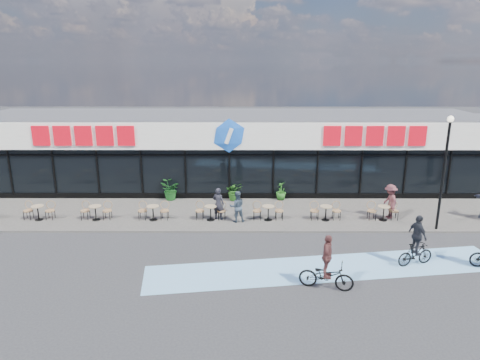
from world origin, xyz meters
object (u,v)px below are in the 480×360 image
object	(u,v)px
potted_plant_mid	(234,191)
patron_right	(237,207)
lamp_post	(445,164)
cyclist_a	(416,245)
potted_plant_left	(169,190)
pedestrian_a	(390,201)
potted_plant_right	(281,191)
patron_left	(218,204)

from	to	relation	value
potted_plant_mid	patron_right	bearing A→B (deg)	-86.97
lamp_post	potted_plant_mid	distance (m)	10.86
potted_plant_mid	cyclist_a	world-z (taller)	cyclist_a
potted_plant_mid	cyclist_a	size ratio (longest dim) A/B	0.51
potted_plant_left	patron_right	world-z (taller)	patron_right
pedestrian_a	potted_plant_mid	bearing A→B (deg)	-115.50
potted_plant_right	cyclist_a	world-z (taller)	cyclist_a
cyclist_a	potted_plant_left	bearing A→B (deg)	144.11
potted_plant_mid	patron_right	size ratio (longest dim) A/B	0.68
potted_plant_right	patron_right	world-z (taller)	patron_right
potted_plant_left	potted_plant_mid	distance (m)	3.71
potted_plant_left	patron_left	distance (m)	4.28
lamp_post	patron_right	distance (m)	9.77
lamp_post	patron_left	distance (m)	10.70
lamp_post	patron_left	bearing A→B (deg)	172.97
patron_right	potted_plant_mid	bearing A→B (deg)	-95.45
potted_plant_mid	patron_right	xyz separation A→B (m)	(0.18, -3.39, 0.25)
cyclist_a	pedestrian_a	bearing A→B (deg)	82.64
potted_plant_left	patron_right	bearing A→B (deg)	-41.39
patron_left	cyclist_a	xyz separation A→B (m)	(7.96, -4.80, -0.06)
potted_plant_left	potted_plant_right	size ratio (longest dim) A/B	1.13
lamp_post	patron_right	world-z (taller)	lamp_post
pedestrian_a	cyclist_a	xyz separation A→B (m)	(-0.65, -5.02, -0.12)
potted_plant_mid	cyclist_a	distance (m)	10.66
potted_plant_right	pedestrian_a	distance (m)	5.98
potted_plant_mid	patron_left	xyz separation A→B (m)	(-0.76, -3.05, 0.28)
potted_plant_right	patron_left	bearing A→B (deg)	-137.16
potted_plant_left	pedestrian_a	xyz separation A→B (m)	(11.56, -2.87, 0.27)
patron_right	cyclist_a	distance (m)	8.32
potted_plant_left	patron_left	size ratio (longest dim) A/B	0.73
pedestrian_a	potted_plant_left	bearing A→B (deg)	-109.61
lamp_post	potted_plant_mid	bearing A→B (deg)	155.73
pedestrian_a	patron_right	bearing A→B (deg)	-91.52
potted_plant_left	potted_plant_right	world-z (taller)	potted_plant_left
patron_left	potted_plant_left	bearing A→B (deg)	-25.41
potted_plant_right	patron_left	xyz separation A→B (m)	(-3.42, -3.17, 0.29)
pedestrian_a	cyclist_a	bearing A→B (deg)	-13.01
potted_plant_left	potted_plant_right	bearing A→B (deg)	0.68
patron_left	pedestrian_a	distance (m)	8.61
potted_plant_right	patron_left	size ratio (longest dim) A/B	0.65
patron_left	cyclist_a	bearing A→B (deg)	169.78
potted_plant_left	potted_plant_mid	size ratio (longest dim) A/B	1.12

